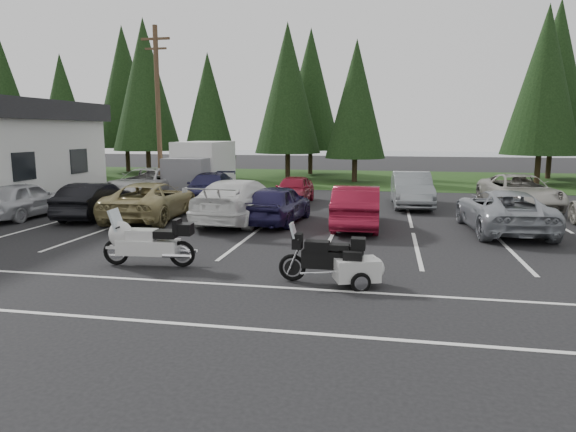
# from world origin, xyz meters

# --- Properties ---
(ground) EXTENTS (120.00, 120.00, 0.00)m
(ground) POSITION_xyz_m (0.00, 0.00, 0.00)
(ground) COLOR black
(ground) RESTS_ON ground
(grass_strip) EXTENTS (80.00, 16.00, 0.01)m
(grass_strip) POSITION_xyz_m (0.00, 24.00, 0.01)
(grass_strip) COLOR #193310
(grass_strip) RESTS_ON ground
(lake_water) EXTENTS (70.00, 50.00, 0.02)m
(lake_water) POSITION_xyz_m (4.00, 55.00, 0.00)
(lake_water) COLOR slate
(lake_water) RESTS_ON ground
(utility_pole) EXTENTS (1.60, 0.26, 9.00)m
(utility_pole) POSITION_xyz_m (-10.00, 12.00, 4.70)
(utility_pole) COLOR #473321
(utility_pole) RESTS_ON ground
(box_truck) EXTENTS (2.40, 5.60, 2.90)m
(box_truck) POSITION_xyz_m (-8.00, 12.50, 1.45)
(box_truck) COLOR silver
(box_truck) RESTS_ON ground
(stall_markings) EXTENTS (32.00, 16.00, 0.01)m
(stall_markings) POSITION_xyz_m (0.00, 2.00, 0.00)
(stall_markings) COLOR silver
(stall_markings) RESTS_ON ground
(conifer_0) EXTENTS (4.58, 4.58, 10.66)m
(conifer_0) POSITION_xyz_m (-28.00, 22.50, 6.23)
(conifer_0) COLOR #332316
(conifer_0) RESTS_ON ground
(conifer_1) EXTENTS (3.96, 3.96, 9.22)m
(conifer_1) POSITION_xyz_m (-22.00, 21.20, 5.39)
(conifer_1) COLOR #332316
(conifer_1) RESTS_ON ground
(conifer_2) EXTENTS (5.10, 5.10, 11.89)m
(conifer_2) POSITION_xyz_m (-16.00, 22.80, 6.95)
(conifer_2) COLOR #332316
(conifer_2) RESTS_ON ground
(conifer_3) EXTENTS (3.87, 3.87, 9.02)m
(conifer_3) POSITION_xyz_m (-10.50, 21.40, 5.27)
(conifer_3) COLOR #332316
(conifer_3) RESTS_ON ground
(conifer_4) EXTENTS (4.80, 4.80, 11.17)m
(conifer_4) POSITION_xyz_m (-5.00, 22.90, 6.53)
(conifer_4) COLOR #332316
(conifer_4) RESTS_ON ground
(conifer_5) EXTENTS (4.14, 4.14, 9.63)m
(conifer_5) POSITION_xyz_m (0.00, 21.60, 5.63)
(conifer_5) COLOR #332316
(conifer_5) RESTS_ON ground
(conifer_6) EXTENTS (4.93, 4.93, 11.48)m
(conifer_6) POSITION_xyz_m (12.00, 22.10, 6.71)
(conifer_6) COLOR #332316
(conifer_6) RESTS_ON ground
(conifer_back_a) EXTENTS (5.28, 5.28, 12.30)m
(conifer_back_a) POSITION_xyz_m (-20.00, 27.00, 7.19)
(conifer_back_a) COLOR #332316
(conifer_back_a) RESTS_ON ground
(conifer_back_b) EXTENTS (4.97, 4.97, 11.58)m
(conifer_back_b) POSITION_xyz_m (-4.00, 27.50, 6.77)
(conifer_back_b) COLOR #332316
(conifer_back_b) RESTS_ON ground
(conifer_back_c) EXTENTS (5.50, 5.50, 12.81)m
(conifer_back_c) POSITION_xyz_m (14.00, 26.80, 7.49)
(conifer_back_c) COLOR #332316
(conifer_back_c) RESTS_ON ground
(car_near_0) EXTENTS (1.85, 4.37, 1.48)m
(car_near_0) POSITION_xyz_m (-12.22, 3.84, 0.74)
(car_near_0) COLOR silver
(car_near_0) RESTS_ON ground
(car_near_1) EXTENTS (1.92, 4.47, 1.43)m
(car_near_1) POSITION_xyz_m (-9.36, 4.34, 0.72)
(car_near_1) COLOR black
(car_near_1) RESTS_ON ground
(car_near_2) EXTENTS (2.85, 5.50, 1.48)m
(car_near_2) POSITION_xyz_m (-6.98, 4.52, 0.74)
(car_near_2) COLOR #998C59
(car_near_2) RESTS_ON ground
(car_near_3) EXTENTS (2.87, 5.91, 1.66)m
(car_near_3) POSITION_xyz_m (-3.29, 4.61, 0.83)
(car_near_3) COLOR white
(car_near_3) RESTS_ON ground
(car_near_4) EXTENTS (2.17, 4.52, 1.49)m
(car_near_4) POSITION_xyz_m (-1.81, 4.56, 0.74)
(car_near_4) COLOR #1E1A42
(car_near_4) RESTS_ON ground
(car_near_5) EXTENTS (1.76, 4.71, 1.54)m
(car_near_5) POSITION_xyz_m (1.19, 4.28, 0.77)
(car_near_5) COLOR maroon
(car_near_5) RESTS_ON ground
(car_near_6) EXTENTS (2.78, 5.43, 1.47)m
(car_near_6) POSITION_xyz_m (6.27, 4.44, 0.73)
(car_near_6) COLOR gray
(car_near_6) RESTS_ON ground
(car_far_0) EXTENTS (2.88, 5.85, 1.60)m
(car_far_0) POSITION_xyz_m (-9.89, 10.03, 0.80)
(car_far_0) COLOR silver
(car_far_0) RESTS_ON ground
(car_far_1) EXTENTS (2.41, 5.04, 1.42)m
(car_far_1) POSITION_xyz_m (-6.41, 9.78, 0.71)
(car_far_1) COLOR #161637
(car_far_1) RESTS_ON ground
(car_far_2) EXTENTS (1.65, 4.00, 1.35)m
(car_far_2) POSITION_xyz_m (-2.19, 10.04, 0.68)
(car_far_2) COLOR maroon
(car_far_2) RESTS_ON ground
(car_far_3) EXTENTS (1.92, 4.92, 1.60)m
(car_far_3) POSITION_xyz_m (3.39, 10.02, 0.80)
(car_far_3) COLOR slate
(car_far_3) RESTS_ON ground
(car_far_4) EXTENTS (3.09, 5.79, 1.55)m
(car_far_4) POSITION_xyz_m (8.13, 10.17, 0.77)
(car_far_4) COLOR #A29E94
(car_far_4) RESTS_ON ground
(touring_motorcycle) EXTENTS (2.79, 1.04, 1.51)m
(touring_motorcycle) POSITION_xyz_m (-3.77, -2.29, 0.76)
(touring_motorcycle) COLOR silver
(touring_motorcycle) RESTS_ON ground
(cargo_trailer) EXTENTS (1.61, 1.22, 0.66)m
(cargo_trailer) POSITION_xyz_m (1.65, -3.07, 0.33)
(cargo_trailer) COLOR silver
(cargo_trailer) RESTS_ON ground
(adventure_motorcycle) EXTENTS (2.34, 0.83, 1.42)m
(adventure_motorcycle) POSITION_xyz_m (0.88, -2.93, 0.71)
(adventure_motorcycle) COLOR black
(adventure_motorcycle) RESTS_ON ground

